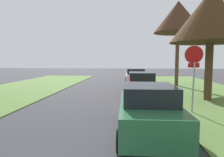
{
  "coord_description": "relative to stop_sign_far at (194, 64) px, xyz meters",
  "views": [
    {
      "loc": [
        1.6,
        0.11,
        2.36
      ],
      "look_at": [
        0.79,
        9.99,
        1.47
      ],
      "focal_mm": 32.22,
      "sensor_mm": 36.0,
      "label": 1
    }
  ],
  "objects": [
    {
      "name": "parked_sedan_green",
      "position": [
        -2.2,
        -2.46,
        -1.47
      ],
      "size": [
        1.99,
        4.42,
        1.57
      ],
      "color": "#28663D",
      "rests_on": "ground"
    },
    {
      "name": "stop_sign_far",
      "position": [
        0.0,
        0.0,
        0.0
      ],
      "size": [
        0.81,
        0.25,
        2.97
      ],
      "color": "#9EA0A5",
      "rests_on": "grass_verge_right"
    },
    {
      "name": "parked_sedan_white",
      "position": [
        -2.17,
        10.51,
        -1.47
      ],
      "size": [
        1.99,
        4.42,
        1.57
      ],
      "color": "white",
      "rests_on": "ground"
    },
    {
      "name": "street_tree_right_far",
      "position": [
        1.56,
        9.74,
        4.02
      ],
      "size": [
        4.33,
        4.33,
        7.62
      ],
      "color": "brown",
      "rests_on": "grass_verge_right"
    },
    {
      "name": "street_tree_right_mid_b",
      "position": [
        1.8,
        3.0,
        2.66
      ],
      "size": [
        4.53,
        4.53,
        6.35
      ],
      "color": "brown",
      "rests_on": "grass_verge_right"
    },
    {
      "name": "parked_sedan_red",
      "position": [
        -1.99,
        4.57,
        -1.47
      ],
      "size": [
        1.99,
        4.42,
        1.57
      ],
      "color": "red",
      "rests_on": "ground"
    }
  ]
}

